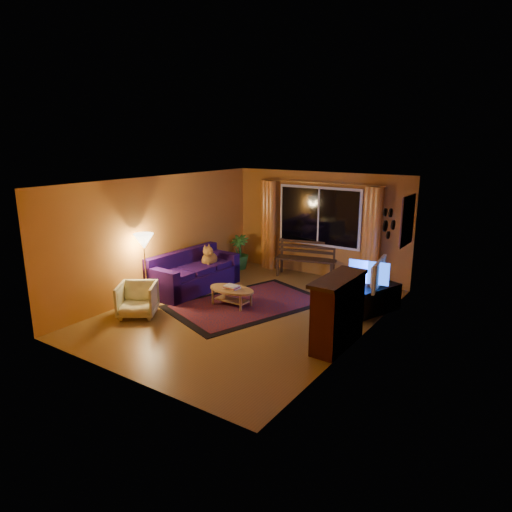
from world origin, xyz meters
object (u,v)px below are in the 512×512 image
Objects in this scene: bench at (306,268)px; sofa at (194,271)px; floor_lamp at (145,269)px; tv_console at (372,300)px; armchair at (137,298)px; coffee_table at (232,297)px.

sofa is at bearing -139.67° from bench.
floor_lamp is at bearing -100.17° from sofa.
floor_lamp is 1.15× the size of tv_console.
sofa is 2.98× the size of armchair.
sofa is 1.22m from floor_lamp.
bench is 2.74m from sofa.
floor_lamp is at bearing -132.93° from bench.
armchair is 0.57× the size of tv_console.
tv_console is (3.74, 0.86, -0.17)m from sofa.
coffee_table is at bearing -12.55° from sofa.
tv_console is at bearing -47.07° from bench.
floor_lamp is (-0.40, 0.60, 0.36)m from armchair.
floor_lamp reaches higher than bench.
bench reaches higher than coffee_table.
coffee_table is at bearing 16.25° from armchair.
armchair is 0.70× the size of coffee_table.
floor_lamp reaches higher than armchair.
coffee_table is (1.29, -0.35, -0.24)m from sofa.
tv_console is at bearing 1.35° from armchair.
floor_lamp is (-1.83, -3.40, 0.49)m from bench.
bench is 2.60m from coffee_table.
coffee_table is (-0.28, -2.58, -0.04)m from bench.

